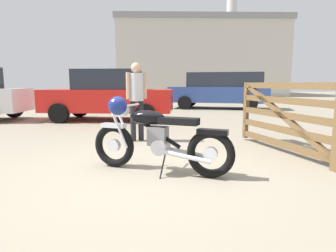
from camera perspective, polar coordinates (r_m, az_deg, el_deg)
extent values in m
plane|color=gray|center=(4.05, -2.94, -9.18)|extent=(80.00, 80.00, 0.00)
torus|color=black|center=(4.30, -10.68, -3.85)|extent=(0.64, 0.29, 0.64)
cylinder|color=silver|center=(4.30, -10.68, -3.85)|extent=(0.20, 0.13, 0.18)
torus|color=black|center=(3.78, 8.48, -5.50)|extent=(0.64, 0.29, 0.64)
cylinder|color=silver|center=(3.78, 8.48, -5.50)|extent=(0.20, 0.13, 0.18)
cube|color=silver|center=(4.25, -10.79, 0.11)|extent=(0.38, 0.23, 0.06)
cube|color=black|center=(3.72, 8.88, -1.18)|extent=(0.42, 0.24, 0.07)
cylinder|color=silver|center=(4.12, -9.82, -0.35)|extent=(0.28, 0.12, 0.58)
cylinder|color=silver|center=(4.25, -8.80, -0.06)|extent=(0.28, 0.12, 0.58)
sphere|color=silver|center=(4.14, -8.83, 3.09)|extent=(0.17, 0.17, 0.17)
cylinder|color=silver|center=(4.09, -7.87, 4.04)|extent=(0.21, 0.60, 0.03)
sphere|color=navy|center=(3.83, -9.99, 3.99)|extent=(0.25, 0.25, 0.25)
cylinder|color=black|center=(3.96, -2.61, -0.97)|extent=(0.74, 0.28, 0.47)
ellipsoid|color=black|center=(3.98, -4.16, 1.71)|extent=(0.56, 0.36, 0.20)
cube|color=black|center=(3.82, 2.14, 0.98)|extent=(0.57, 0.35, 0.09)
cube|color=slate|center=(3.96, -2.01, -1.98)|extent=(0.30, 0.25, 0.26)
cylinder|color=silver|center=(3.97, -1.47, -4.15)|extent=(0.27, 0.26, 0.22)
cylinder|color=silver|center=(3.78, 3.36, -6.08)|extent=(0.69, 0.26, 0.14)
cylinder|color=silver|center=(3.96, 4.21, -5.39)|extent=(0.69, 0.26, 0.14)
cylinder|color=black|center=(3.83, -1.01, -7.70)|extent=(0.09, 0.23, 0.33)
cube|color=brown|center=(6.42, 15.29, 3.03)|extent=(0.11, 0.12, 1.20)
cube|color=brown|center=(5.53, 21.80, -3.37)|extent=(0.92, 2.28, 0.11)
cube|color=brown|center=(5.48, 21.94, -0.71)|extent=(0.92, 2.28, 0.11)
cube|color=brown|center=(5.45, 22.10, 1.99)|extent=(0.92, 2.28, 0.11)
cube|color=brown|center=(5.43, 22.25, 4.71)|extent=(0.92, 2.28, 0.11)
cube|color=brown|center=(5.42, 22.40, 7.45)|extent=(0.92, 2.28, 0.11)
cube|color=brown|center=(5.45, 22.08, 1.78)|extent=(0.85, 2.09, 1.08)
cylinder|color=black|center=(6.20, -5.41, 1.06)|extent=(0.12, 0.12, 0.86)
cylinder|color=black|center=(6.13, -6.96, 0.95)|extent=(0.12, 0.12, 0.86)
cylinder|color=#B2B2B7|center=(6.11, -6.29, 7.71)|extent=(0.30, 0.30, 0.58)
cylinder|color=tan|center=(6.18, -4.65, 8.01)|extent=(0.08, 0.08, 0.55)
cylinder|color=tan|center=(6.04, -7.99, 7.95)|extent=(0.08, 0.08, 0.55)
sphere|color=tan|center=(6.12, -6.35, 11.46)|extent=(0.22, 0.22, 0.22)
cylinder|color=black|center=(10.40, -3.14, 3.42)|extent=(0.62, 0.21, 0.62)
cylinder|color=black|center=(8.70, -4.54, 2.41)|extent=(0.62, 0.21, 0.62)
cylinder|color=black|center=(11.06, -17.18, 3.36)|extent=(0.62, 0.21, 0.62)
cylinder|color=black|center=(9.48, -20.91, 2.38)|extent=(0.62, 0.21, 0.62)
cube|color=red|center=(9.79, -11.68, 5.06)|extent=(4.22, 1.78, 0.72)
cube|color=#232833|center=(9.78, -11.80, 9.04)|extent=(2.02, 1.59, 0.64)
cylinder|color=black|center=(11.77, -28.31, 2.96)|extent=(0.62, 0.25, 0.60)
cylinder|color=black|center=(13.61, 3.35, 4.66)|extent=(0.67, 0.32, 0.64)
cylinder|color=black|center=(15.35, 4.47, 5.08)|extent=(0.67, 0.32, 0.64)
cylinder|color=black|center=(13.43, 16.10, 4.29)|extent=(0.67, 0.32, 0.64)
cylinder|color=black|center=(15.19, 15.77, 4.76)|extent=(0.67, 0.32, 0.64)
cube|color=#2D4784|center=(14.30, 9.94, 6.22)|extent=(4.93, 2.55, 0.74)
cube|color=#232833|center=(14.28, 11.23, 9.03)|extent=(3.72, 2.18, 0.68)
cube|color=beige|center=(33.26, 5.47, 12.28)|extent=(16.85, 15.18, 6.88)
cube|color=gray|center=(33.71, 5.57, 18.55)|extent=(17.17, 15.51, 0.50)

